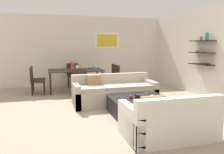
{
  "coord_description": "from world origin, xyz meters",
  "views": [
    {
      "loc": [
        -1.56,
        -5.26,
        1.56
      ],
      "look_at": [
        0.02,
        0.2,
        0.75
      ],
      "focal_mm": 35.5,
      "sensor_mm": 36.0,
      "label": 1
    }
  ],
  "objects_px": {
    "dining_chair_right_far": "(111,74)",
    "dining_chair_right_near": "(114,76)",
    "wine_glass_foot": "(77,67)",
    "candle_jar": "(152,96)",
    "dining_table": "(76,71)",
    "decorative_bowl": "(142,95)",
    "dining_chair_left_near": "(35,79)",
    "loveseat_white": "(168,121)",
    "dining_chair_left_far": "(36,77)",
    "dining_chair_foot": "(79,81)",
    "wine_glass_left_far": "(55,66)",
    "wine_glass_head": "(74,65)",
    "wine_glass_right_near": "(96,66)",
    "sofa_beige": "(114,93)",
    "apple_on_coffee_table": "(131,97)",
    "coffee_table": "(140,106)",
    "dining_chair_head": "(73,73)",
    "wine_glass_right_far": "(94,65)",
    "centerpiece_vase": "(73,65)"
  },
  "relations": [
    {
      "from": "wine_glass_left_far",
      "to": "wine_glass_head",
      "type": "xyz_separation_m",
      "value": [
        0.67,
        0.31,
        0.01
      ]
    },
    {
      "from": "dining_table",
      "to": "wine_glass_right_near",
      "type": "relative_size",
      "value": 10.88
    },
    {
      "from": "dining_chair_head",
      "to": "wine_glass_right_far",
      "type": "distance_m",
      "value": 1.09
    },
    {
      "from": "dining_chair_foot",
      "to": "wine_glass_left_far",
      "type": "height_order",
      "value": "wine_glass_left_far"
    },
    {
      "from": "dining_chair_right_far",
      "to": "apple_on_coffee_table",
      "type": "bearing_deg",
      "value": -97.85
    },
    {
      "from": "dining_chair_left_far",
      "to": "wine_glass_left_far",
      "type": "relative_size",
      "value": 5.3
    },
    {
      "from": "loveseat_white",
      "to": "dining_chair_left_far",
      "type": "relative_size",
      "value": 1.7
    },
    {
      "from": "dining_table",
      "to": "coffee_table",
      "type": "bearing_deg",
      "value": -70.53
    },
    {
      "from": "dining_table",
      "to": "dining_chair_foot",
      "type": "relative_size",
      "value": 2.06
    },
    {
      "from": "coffee_table",
      "to": "centerpiece_vase",
      "type": "height_order",
      "value": "centerpiece_vase"
    },
    {
      "from": "loveseat_white",
      "to": "wine_glass_head",
      "type": "bearing_deg",
      "value": 102.19
    },
    {
      "from": "apple_on_coffee_table",
      "to": "centerpiece_vase",
      "type": "distance_m",
      "value": 3.24
    },
    {
      "from": "dining_chair_right_far",
      "to": "dining_chair_left_near",
      "type": "relative_size",
      "value": 1.0
    },
    {
      "from": "dining_chair_head",
      "to": "wine_glass_right_near",
      "type": "height_order",
      "value": "wine_glass_right_near"
    },
    {
      "from": "dining_chair_right_near",
      "to": "dining_chair_left_near",
      "type": "height_order",
      "value": "same"
    },
    {
      "from": "dining_chair_left_far",
      "to": "dining_chair_right_near",
      "type": "relative_size",
      "value": 1.0
    },
    {
      "from": "wine_glass_right_near",
      "to": "wine_glass_head",
      "type": "distance_m",
      "value": 0.87
    },
    {
      "from": "dining_chair_foot",
      "to": "wine_glass_left_far",
      "type": "relative_size",
      "value": 5.3
    },
    {
      "from": "wine_glass_foot",
      "to": "dining_chair_right_far",
      "type": "bearing_deg",
      "value": 26.36
    },
    {
      "from": "loveseat_white",
      "to": "candle_jar",
      "type": "relative_size",
      "value": 19.13
    },
    {
      "from": "dining_table",
      "to": "centerpiece_vase",
      "type": "distance_m",
      "value": 0.23
    },
    {
      "from": "sofa_beige",
      "to": "apple_on_coffee_table",
      "type": "distance_m",
      "value": 1.06
    },
    {
      "from": "wine_glass_foot",
      "to": "centerpiece_vase",
      "type": "relative_size",
      "value": 0.67
    },
    {
      "from": "sofa_beige",
      "to": "wine_glass_head",
      "type": "distance_m",
      "value": 2.58
    },
    {
      "from": "dining_chair_right_near",
      "to": "dining_chair_head",
      "type": "height_order",
      "value": "same"
    },
    {
      "from": "sofa_beige",
      "to": "dining_table",
      "type": "height_order",
      "value": "sofa_beige"
    },
    {
      "from": "dining_chair_left_far",
      "to": "wine_glass_head",
      "type": "bearing_deg",
      "value": 9.07
    },
    {
      "from": "candle_jar",
      "to": "dining_chair_left_near",
      "type": "distance_m",
      "value": 3.91
    },
    {
      "from": "wine_glass_right_far",
      "to": "wine_glass_foot",
      "type": "xyz_separation_m",
      "value": [
        -0.67,
        -0.55,
        0.01
      ]
    },
    {
      "from": "coffee_table",
      "to": "dining_chair_left_near",
      "type": "xyz_separation_m",
      "value": [
        -2.39,
        2.83,
        0.31
      ]
    },
    {
      "from": "dining_chair_right_far",
      "to": "dining_chair_right_near",
      "type": "relative_size",
      "value": 1.0
    },
    {
      "from": "dining_chair_left_far",
      "to": "wine_glass_left_far",
      "type": "xyz_separation_m",
      "value": [
        0.64,
        -0.1,
        0.36
      ]
    },
    {
      "from": "decorative_bowl",
      "to": "centerpiece_vase",
      "type": "relative_size",
      "value": 1.23
    },
    {
      "from": "wine_glass_right_near",
      "to": "wine_glass_head",
      "type": "height_order",
      "value": "wine_glass_head"
    },
    {
      "from": "dining_chair_right_near",
      "to": "dining_chair_foot",
      "type": "relative_size",
      "value": 1.0
    },
    {
      "from": "loveseat_white",
      "to": "decorative_bowl",
      "type": "distance_m",
      "value": 1.39
    },
    {
      "from": "decorative_bowl",
      "to": "dining_chair_left_near",
      "type": "xyz_separation_m",
      "value": [
        -2.47,
        2.76,
        0.08
      ]
    },
    {
      "from": "sofa_beige",
      "to": "wine_glass_foot",
      "type": "bearing_deg",
      "value": 117.03
    },
    {
      "from": "dining_chair_right_far",
      "to": "wine_glass_foot",
      "type": "relative_size",
      "value": 4.77
    },
    {
      "from": "dining_table",
      "to": "dining_chair_left_far",
      "type": "xyz_separation_m",
      "value": [
        -1.31,
        0.22,
        -0.18
      ]
    },
    {
      "from": "dining_chair_right_far",
      "to": "wine_glass_head",
      "type": "relative_size",
      "value": 5.11
    },
    {
      "from": "coffee_table",
      "to": "dining_chair_foot",
      "type": "xyz_separation_m",
      "value": [
        -1.08,
        2.15,
        0.31
      ]
    },
    {
      "from": "coffee_table",
      "to": "centerpiece_vase",
      "type": "xyz_separation_m",
      "value": [
        -1.16,
        3.1,
        0.7
      ]
    },
    {
      "from": "loveseat_white",
      "to": "dining_chair_left_far",
      "type": "bearing_deg",
      "value": 117.16
    },
    {
      "from": "dining_chair_head",
      "to": "wine_glass_head",
      "type": "height_order",
      "value": "wine_glass_head"
    },
    {
      "from": "apple_on_coffee_table",
      "to": "wine_glass_right_far",
      "type": "relative_size",
      "value": 0.45
    },
    {
      "from": "dining_chair_left_far",
      "to": "centerpiece_vase",
      "type": "relative_size",
      "value": 3.19
    },
    {
      "from": "dining_chair_left_near",
      "to": "wine_glass_left_far",
      "type": "height_order",
      "value": "wine_glass_left_far"
    },
    {
      "from": "candle_jar",
      "to": "dining_table",
      "type": "bearing_deg",
      "value": 113.89
    },
    {
      "from": "dining_chair_left_far",
      "to": "dining_chair_right_far",
      "type": "height_order",
      "value": "same"
    }
  ]
}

